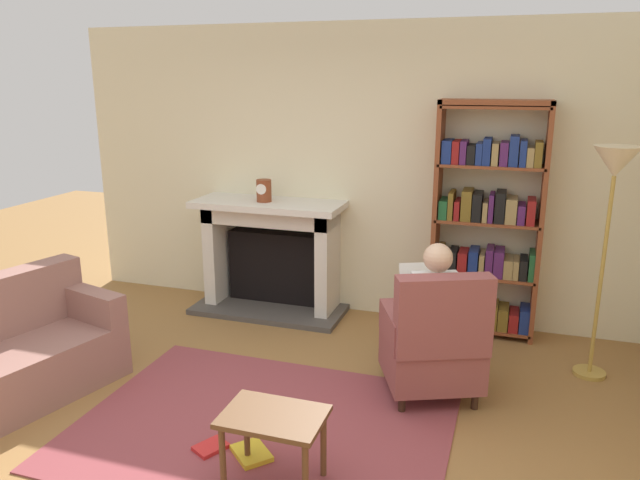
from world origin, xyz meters
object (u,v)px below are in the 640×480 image
at_px(bookshelf, 487,226).
at_px(seated_reader, 431,310).
at_px(side_table, 274,426).
at_px(fireplace, 272,252).
at_px(armchair_reading, 434,343).
at_px(mantel_clock, 264,191).
at_px(floor_lamp, 613,184).

xyz_separation_m(bookshelf, seated_reader, (-0.29, -1.20, -0.36)).
bearing_deg(seated_reader, side_table, 40.71).
relative_size(fireplace, bookshelf, 0.72).
height_order(armchair_reading, seated_reader, seated_reader).
bearing_deg(armchair_reading, seated_reader, -90.00).
xyz_separation_m(mantel_clock, armchair_reading, (1.77, -1.17, -0.77)).
height_order(fireplace, armchair_reading, fireplace).
distance_m(bookshelf, armchair_reading, 1.44).
relative_size(fireplace, side_table, 2.61).
height_order(fireplace, seated_reader, seated_reader).
distance_m(mantel_clock, floor_lamp, 2.93).
bearing_deg(bookshelf, mantel_clock, -176.16).
bearing_deg(mantel_clock, seated_reader, -31.59).
bearing_deg(mantel_clock, floor_lamp, -8.70).
height_order(fireplace, mantel_clock, mantel_clock).
height_order(mantel_clock, floor_lamp, floor_lamp).
height_order(mantel_clock, seated_reader, mantel_clock).
xyz_separation_m(fireplace, floor_lamp, (2.85, -0.54, 0.91)).
xyz_separation_m(seated_reader, floor_lamp, (1.15, 0.62, 0.87)).
bearing_deg(floor_lamp, bookshelf, 146.29).
height_order(seated_reader, floor_lamp, floor_lamp).
height_order(armchair_reading, side_table, armchair_reading).
bearing_deg(bookshelf, side_table, -110.36).
relative_size(fireplace, armchair_reading, 1.51).
height_order(seated_reader, side_table, seated_reader).
height_order(bookshelf, seated_reader, bookshelf).
height_order(bookshelf, side_table, bookshelf).
distance_m(mantel_clock, side_table, 2.76).
bearing_deg(side_table, bookshelf, 69.64).
distance_m(mantel_clock, armchair_reading, 2.26).
height_order(mantel_clock, armchair_reading, mantel_clock).
bearing_deg(seated_reader, floor_lamp, -175.03).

